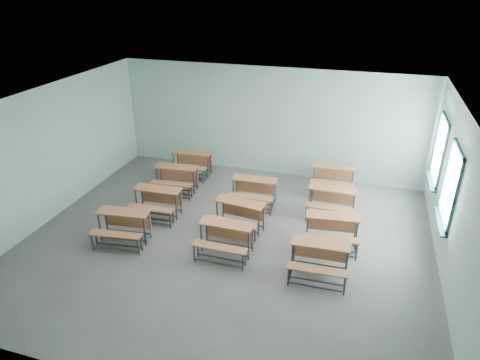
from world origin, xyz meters
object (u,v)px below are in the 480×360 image
(desk_unit_r3c2, at_px, (333,175))
(desk_unit_r2c2, at_px, (332,199))
(desk_unit_r2c1, at_px, (254,188))
(desk_unit_r1c1, at_px, (238,213))
(desk_unit_r2c0, at_px, (175,176))
(desk_unit_r0c0, at_px, (122,223))
(desk_unit_r0c2, at_px, (320,256))
(desk_unit_r1c0, at_px, (157,199))
(desk_unit_r3c0, at_px, (191,161))
(desk_unit_r0c1, at_px, (225,235))
(desk_unit_r1c2, at_px, (332,227))

(desk_unit_r3c2, bearing_deg, desk_unit_r2c2, -87.10)
(desk_unit_r2c1, bearing_deg, desk_unit_r1c1, -92.73)
(desk_unit_r2c0, bearing_deg, desk_unit_r0c0, -96.95)
(desk_unit_r0c2, bearing_deg, desk_unit_r3c2, 90.26)
(desk_unit_r1c0, distance_m, desk_unit_r3c0, 2.48)
(desk_unit_r1c0, bearing_deg, desk_unit_r0c1, -28.50)
(desk_unit_r1c2, relative_size, desk_unit_r2c1, 1.04)
(desk_unit_r0c2, distance_m, desk_unit_r2c1, 3.19)
(desk_unit_r1c1, xyz_separation_m, desk_unit_r2c1, (0.01, 1.31, 0.00))
(desk_unit_r3c2, bearing_deg, desk_unit_r1c2, -86.39)
(desk_unit_r0c0, xyz_separation_m, desk_unit_r2c1, (2.35, 2.51, 0.00))
(desk_unit_r0c2, height_order, desk_unit_r3c0, same)
(desk_unit_r2c2, bearing_deg, desk_unit_r1c1, -144.50)
(desk_unit_r0c0, xyz_separation_m, desk_unit_r2c2, (4.35, 2.53, 0.00))
(desk_unit_r2c2, bearing_deg, desk_unit_r1c0, -160.90)
(desk_unit_r1c0, xyz_separation_m, desk_unit_r3c0, (-0.13, 2.48, 0.00))
(desk_unit_r2c0, distance_m, desk_unit_r2c2, 4.27)
(desk_unit_r0c0, relative_size, desk_unit_r1c1, 1.00)
(desk_unit_r0c1, height_order, desk_unit_r1c0, same)
(desk_unit_r0c2, bearing_deg, desk_unit_r0c1, 173.62)
(desk_unit_r1c2, relative_size, desk_unit_r2c2, 1.04)
(desk_unit_r0c1, distance_m, desk_unit_r1c2, 2.36)
(desk_unit_r2c2, bearing_deg, desk_unit_r3c0, 166.26)
(desk_unit_r1c2, height_order, desk_unit_r2c1, same)
(desk_unit_r1c1, xyz_separation_m, desk_unit_r2c0, (-2.26, 1.43, 0.00))
(desk_unit_r1c0, xyz_separation_m, desk_unit_r3c2, (4.03, 2.67, 0.00))
(desk_unit_r0c2, height_order, desk_unit_r2c2, same)
(desk_unit_r0c1, xyz_separation_m, desk_unit_r1c0, (-2.15, 1.05, 0.00))
(desk_unit_r1c2, distance_m, desk_unit_r2c2, 1.34)
(desk_unit_r0c0, height_order, desk_unit_r2c0, same)
(desk_unit_r0c2, xyz_separation_m, desk_unit_r2c0, (-4.29, 2.58, 0.00))
(desk_unit_r0c1, relative_size, desk_unit_r3c2, 0.98)
(desk_unit_r3c2, bearing_deg, desk_unit_r1c0, -148.33)
(desk_unit_r2c2, height_order, desk_unit_r3c0, same)
(desk_unit_r0c1, distance_m, desk_unit_r1c1, 0.99)
(desk_unit_r2c2, relative_size, desk_unit_r3c2, 1.00)
(desk_unit_r2c0, bearing_deg, desk_unit_r3c2, 12.36)
(desk_unit_r0c0, bearing_deg, desk_unit_r1c2, 8.11)
(desk_unit_r0c1, height_order, desk_unit_r3c0, same)
(desk_unit_r1c0, distance_m, desk_unit_r2c1, 2.49)
(desk_unit_r1c2, bearing_deg, desk_unit_r1c0, 173.09)
(desk_unit_r1c2, bearing_deg, desk_unit_r0c2, -102.24)
(desk_unit_r0c0, relative_size, desk_unit_r0c1, 1.07)
(desk_unit_r1c1, distance_m, desk_unit_r2c0, 2.67)
(desk_unit_r0c1, xyz_separation_m, desk_unit_r3c0, (-2.28, 3.53, 0.00))
(desk_unit_r1c1, xyz_separation_m, desk_unit_r2c2, (2.01, 1.33, 0.00))
(desk_unit_r1c0, xyz_separation_m, desk_unit_r2c0, (-0.12, 1.37, 0.00))
(desk_unit_r0c1, relative_size, desk_unit_r1c2, 0.94)
(desk_unit_r2c1, distance_m, desk_unit_r3c2, 2.36)
(desk_unit_r2c2, xyz_separation_m, desk_unit_r3c2, (-0.12, 1.40, 0.00))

